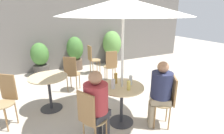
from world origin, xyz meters
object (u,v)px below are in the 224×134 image
bistro_chair_4 (111,64)px  beer_glass_2 (129,85)px  seated_person_0 (97,102)px  beer_glass_0 (116,78)px  bistro_chair_0 (90,115)px  cafe_table_near (122,96)px  bistro_chair_2 (6,96)px  beer_glass_1 (113,84)px  potted_plant_2 (112,46)px  cafe_table_far (49,85)px  umbrella (123,7)px  beer_glass_3 (131,80)px  seated_person_1 (160,89)px  potted_plant_1 (75,52)px  bistro_chair_5 (71,71)px  bistro_chair_3 (92,57)px  bistro_chair_1 (168,98)px  potted_plant_0 (40,58)px

bistro_chair_4 → beer_glass_2: size_ratio=5.90×
seated_person_0 → beer_glass_0: 0.76m
bistro_chair_0 → seated_person_0: 0.22m
cafe_table_near → bistro_chair_4: bearing=69.8°
bistro_chair_2 → beer_glass_1: bearing=10.2°
bistro_chair_0 → potted_plant_2: bearing=-56.9°
cafe_table_near → bistro_chair_2: (-1.90, 0.90, 0.02)m
bistro_chair_0 → cafe_table_far: bearing=-11.6°
seated_person_0 → umbrella: 1.53m
beer_glass_3 → potted_plant_2: (1.38, 3.56, -0.09)m
beer_glass_2 → beer_glass_3: bearing=49.7°
cafe_table_near → seated_person_1: seated_person_1 is taller
bistro_chair_2 → umbrella: size_ratio=0.43×
potted_plant_1 → beer_glass_1: bearing=-94.4°
beer_glass_1 → seated_person_1: bearing=-25.9°
cafe_table_near → seated_person_0: 0.70m
bistro_chair_5 → beer_glass_0: (0.46, -1.56, 0.27)m
beer_glass_0 → beer_glass_2: (0.06, -0.36, -0.02)m
beer_glass_1 → potted_plant_2: potted_plant_2 is taller
bistro_chair_3 → beer_glass_0: bistro_chair_3 is taller
bistro_chair_1 → beer_glass_1: 1.01m
beer_glass_3 → beer_glass_2: bearing=-130.3°
bistro_chair_0 → potted_plant_0: bearing=-21.1°
cafe_table_far → bistro_chair_2: bistro_chair_2 is taller
bistro_chair_1 → beer_glass_1: size_ratio=5.67×
seated_person_0 → cafe_table_far: bearing=-6.0°
bistro_chair_3 → potted_plant_0: potted_plant_0 is taller
bistro_chair_4 → potted_plant_1: (-0.59, 1.70, 0.07)m
beer_glass_1 → potted_plant_2: 3.97m
bistro_chair_0 → potted_plant_2: 4.56m
cafe_table_near → beer_glass_1: 0.33m
bistro_chair_3 → potted_plant_1: (-0.37, 0.73, 0.07)m
bistro_chair_5 → beer_glass_2: bearing=139.2°
cafe_table_near → beer_glass_1: size_ratio=4.68×
beer_glass_2 → bistro_chair_3: bearing=81.7°
bistro_chair_0 → potted_plant_1: (0.83, 3.93, 0.07)m
potted_plant_1 → potted_plant_0: bearing=-174.1°
bistro_chair_0 → bistro_chair_5: size_ratio=1.00×
cafe_table_near → bistro_chair_3: bearing=80.6°
bistro_chair_1 → beer_glass_3: size_ratio=5.56×
bistro_chair_5 → seated_person_0: bearing=120.8°
potted_plant_0 → seated_person_0: bearing=-82.5°
cafe_table_far → seated_person_0: (0.53, -1.41, 0.17)m
cafe_table_near → beer_glass_0: beer_glass_0 is taller
bistro_chair_1 → beer_glass_1: bistro_chair_1 is taller
bistro_chair_4 → beer_glass_0: (-0.72, -1.68, 0.27)m
cafe_table_far → beer_glass_0: bearing=-40.3°
seated_person_0 → potted_plant_0: seated_person_0 is taller
seated_person_0 → beer_glass_0: bearing=-76.4°
beer_glass_0 → bistro_chair_5: bearing=106.6°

